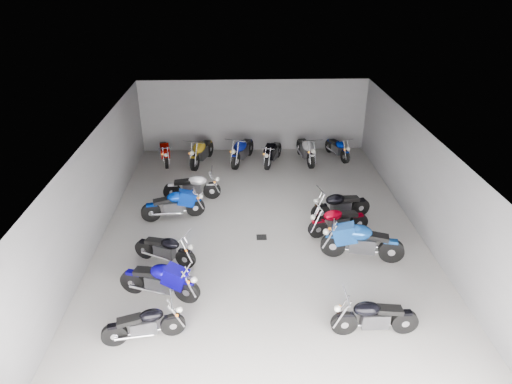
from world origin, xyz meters
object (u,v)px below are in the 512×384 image
at_px(drain_grate, 262,237).
at_px(motorcycle_right_c, 361,242).
at_px(motorcycle_back_a, 164,152).
at_px(motorcycle_back_d, 273,152).
at_px(motorcycle_right_a, 374,317).
at_px(motorcycle_back_f, 338,148).
at_px(motorcycle_left_a, 144,324).
at_px(motorcycle_left_e, 174,205).
at_px(motorcycle_back_e, 306,150).
at_px(motorcycle_right_e, 340,205).
at_px(motorcycle_left_f, 193,187).
at_px(motorcycle_right_d, 338,221).
at_px(motorcycle_left_b, 160,281).
at_px(motorcycle_back_b, 202,151).
at_px(motorcycle_left_c, 165,249).
at_px(motorcycle_back_c, 242,150).

bearing_deg(drain_grate, motorcycle_right_c, -23.94).
height_order(motorcycle_back_a, motorcycle_back_d, motorcycle_back_d).
bearing_deg(motorcycle_right_a, motorcycle_back_f, -6.69).
bearing_deg(motorcycle_left_a, motorcycle_right_a, 77.92).
relative_size(motorcycle_left_a, motorcycle_back_d, 0.93).
distance_m(motorcycle_left_e, motorcycle_back_e, 6.90).
relative_size(motorcycle_right_e, motorcycle_back_e, 0.92).
xyz_separation_m(motorcycle_left_f, motorcycle_back_f, (5.99, 3.68, -0.03)).
relative_size(motorcycle_left_f, motorcycle_right_d, 1.04).
bearing_deg(motorcycle_back_a, motorcycle_back_e, 165.86).
xyz_separation_m(motorcycle_left_b, motorcycle_back_e, (4.89, 8.76, 0.02)).
bearing_deg(motorcycle_left_a, motorcycle_left_e, 168.08).
relative_size(motorcycle_right_c, motorcycle_back_b, 1.05).
bearing_deg(motorcycle_back_d, motorcycle_right_a, 120.04).
bearing_deg(motorcycle_back_d, motorcycle_left_a, 91.27).
relative_size(motorcycle_left_c, motorcycle_right_a, 0.90).
bearing_deg(motorcycle_back_f, motorcycle_left_e, 19.01).
relative_size(motorcycle_right_d, motorcycle_back_c, 0.89).
height_order(motorcycle_back_e, motorcycle_back_f, motorcycle_back_e).
bearing_deg(motorcycle_right_a, motorcycle_left_b, 74.06).
distance_m(motorcycle_right_a, motorcycle_back_e, 10.22).
relative_size(motorcycle_left_b, motorcycle_back_c, 0.95).
distance_m(motorcycle_left_f, motorcycle_back_c, 3.79).
height_order(motorcycle_left_e, motorcycle_right_a, motorcycle_left_e).
xyz_separation_m(motorcycle_left_c, motorcycle_back_e, (4.98, 7.25, 0.08)).
height_order(drain_grate, motorcycle_left_f, motorcycle_left_f).
relative_size(motorcycle_left_f, motorcycle_right_a, 1.02).
relative_size(motorcycle_left_c, motorcycle_left_e, 0.87).
height_order(motorcycle_left_c, motorcycle_left_e, motorcycle_left_e).
distance_m(motorcycle_left_c, motorcycle_back_b, 7.19).
relative_size(drain_grate, motorcycle_back_b, 0.14).
bearing_deg(motorcycle_left_b, motorcycle_left_e, -160.91).
bearing_deg(motorcycle_back_a, motorcycle_back_b, 160.09).
height_order(drain_grate, motorcycle_right_c, motorcycle_right_c).
xyz_separation_m(motorcycle_right_c, motorcycle_back_c, (-3.32, 7.26, -0.01)).
distance_m(motorcycle_left_c, motorcycle_right_e, 5.92).
bearing_deg(motorcycle_back_d, motorcycle_left_b, 89.01).
distance_m(drain_grate, motorcycle_left_a, 5.09).
height_order(motorcycle_left_a, motorcycle_right_c, motorcycle_right_c).
distance_m(motorcycle_right_d, motorcycle_back_c, 6.60).
height_order(motorcycle_left_b, motorcycle_left_e, motorcycle_left_b).
relative_size(motorcycle_left_b, motorcycle_right_a, 1.05).
bearing_deg(motorcycle_left_e, motorcycle_back_d, 129.60).
relative_size(drain_grate, motorcycle_back_a, 0.16).
distance_m(motorcycle_left_a, motorcycle_right_e, 7.64).
bearing_deg(motorcycle_back_c, motorcycle_left_a, 98.60).
distance_m(motorcycle_left_c, motorcycle_left_e, 2.54).
relative_size(motorcycle_left_a, motorcycle_left_e, 0.89).
bearing_deg(motorcycle_left_a, motorcycle_left_b, 162.62).
xyz_separation_m(drain_grate, motorcycle_back_c, (-0.54, 6.02, 0.55)).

